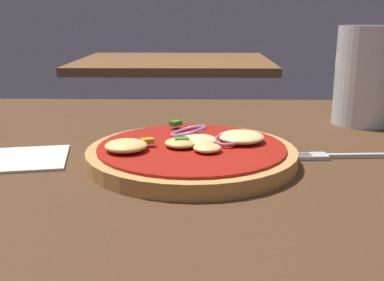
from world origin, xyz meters
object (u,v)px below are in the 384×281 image
Objects in this scene: pizza at (192,153)px; beer_glass at (363,79)px; napkin at (13,159)px; fork at (346,156)px.

pizza is 0.32m from beer_glass.
napkin is at bearing 179.15° from pizza.
pizza is 1.61× the size of beer_glass.
pizza is 0.18m from fork.
pizza is 1.35× the size of fork.
pizza is at bearing -141.62° from beer_glass.
napkin is (-0.45, -0.19, -0.06)m from beer_glass.
beer_glass reaches higher than napkin.
beer_glass is 1.08× the size of napkin.
beer_glass is 0.49m from napkin.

